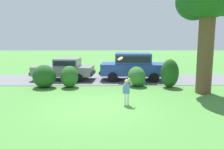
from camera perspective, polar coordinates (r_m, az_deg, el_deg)
ground_plane at (r=10.98m, az=-3.25°, el=-7.60°), size 80.00×80.00×0.00m
driveway_strip at (r=17.53m, az=-2.29°, el=-1.15°), size 28.00×4.40×0.02m
shrub_near_tree at (r=15.39m, az=-15.82°, el=-0.60°), size 1.43×1.42×1.40m
shrub_centre_left at (r=15.04m, az=-10.02°, el=-0.50°), size 1.06×1.24×1.33m
shrub_centre at (r=15.22m, az=5.94°, el=-0.66°), size 1.13×1.29×1.24m
shrub_centre_right at (r=15.21m, az=13.49°, el=0.29°), size 1.10×1.02×1.74m
parked_sedan at (r=17.56m, az=-11.13°, el=1.47°), size 4.54×2.39×1.56m
parked_suv at (r=17.16m, az=5.00°, el=2.20°), size 4.81×2.34×1.92m
child_thrower at (r=11.06m, az=3.49°, el=-3.63°), size 0.47×0.23×1.29m
frisbee at (r=11.64m, az=1.98°, el=3.79°), size 0.30×0.27×0.23m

